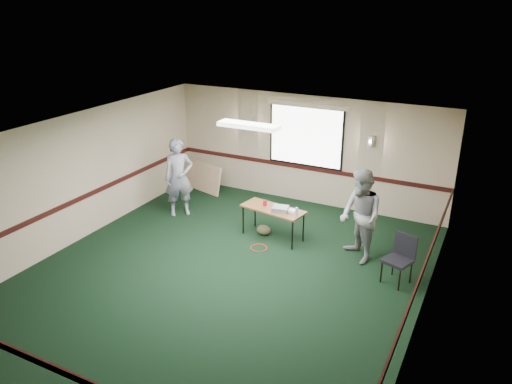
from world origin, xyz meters
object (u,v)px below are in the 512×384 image
at_px(conference_chair, 401,255).
at_px(folding_table, 273,210).
at_px(person_left, 179,178).
at_px(person_right, 361,216).
at_px(projector, 280,209).

bearing_deg(conference_chair, folding_table, -170.46).
xyz_separation_m(conference_chair, person_left, (-5.30, 0.67, 0.39)).
bearing_deg(person_right, folding_table, -137.27).
distance_m(projector, person_left, 2.72).
relative_size(projector, person_left, 0.18).
xyz_separation_m(folding_table, conference_chair, (2.80, -0.54, -0.10)).
xyz_separation_m(projector, person_left, (-2.70, 0.22, 0.18)).
height_order(person_left, person_right, person_right).
distance_m(folding_table, person_left, 2.51).
xyz_separation_m(person_left, person_right, (4.40, -0.23, 0.01)).
distance_m(projector, person_right, 1.71).
relative_size(person_left, person_right, 0.99).
height_order(projector, conference_chair, conference_chair).
bearing_deg(folding_table, conference_chair, -1.68).
xyz_separation_m(conference_chair, person_right, (-0.90, 0.44, 0.40)).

